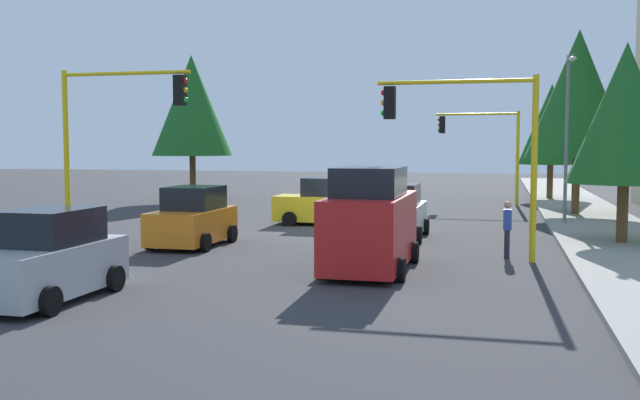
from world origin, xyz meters
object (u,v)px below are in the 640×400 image
traffic_signal_far_left (483,138)px  tree_roadside_near (626,113)px  delivery_van_red (371,223)px  tree_roadside_mid (578,94)px  car_white (397,213)px  traffic_signal_near_left (468,130)px  tree_roadside_far (551,124)px  pedestrian_crossing (507,228)px  car_silver (46,259)px  tree_opposite_side (192,106)px  car_yellow (326,203)px  street_lamp_curbside (568,120)px  traffic_signal_near_right (114,122)px  car_orange (193,219)px

traffic_signal_far_left → tree_roadside_near: (16.00, 4.88, 0.66)m
tree_roadside_near → delivery_van_red: size_ratio=1.39×
tree_roadside_mid → car_white: bearing=-35.9°
traffic_signal_far_left → traffic_signal_near_left: bearing=0.1°
tree_roadside_far → pedestrian_crossing: 23.85m
traffic_signal_far_left → delivery_van_red: traffic_signal_far_left is taller
tree_roadside_far → car_silver: bearing=-21.3°
tree_opposite_side → car_white: (13.67, 14.00, -4.74)m
car_yellow → street_lamp_curbside: bearing=99.4°
traffic_signal_near_right → street_lamp_curbside: 17.75m
tree_roadside_near → pedestrian_crossing: bearing=-47.3°
traffic_signal_near_left → pedestrian_crossing: bearing=116.8°
car_orange → car_silver: (8.57, 0.41, 0.00)m
traffic_signal_near_right → car_yellow: bearing=146.8°
tree_opposite_side → car_orange: (17.24, 7.68, -4.74)m
traffic_signal_near_right → traffic_signal_near_left: 11.36m
tree_roadside_far → car_silver: 34.34m
traffic_signal_near_left → tree_roadside_near: (-4.00, 4.86, 0.59)m
tree_roadside_mid → street_lamp_curbside: bearing=-10.3°
tree_roadside_near → car_yellow: bearing=-110.0°
street_lamp_curbside → tree_roadside_far: bearing=178.8°
street_lamp_curbside → car_yellow: 10.41m
traffic_signal_near_right → tree_roadside_near: (-4.00, 16.22, 0.27)m
traffic_signal_near_right → tree_roadside_mid: tree_roadside_mid is taller
tree_roadside_far → delivery_van_red: (26.45, -6.26, -3.29)m
traffic_signal_far_left → pedestrian_crossing: (19.41, 1.18, -2.80)m
street_lamp_curbside → car_silver: bearing=-34.8°
tree_opposite_side → street_lamp_curbside: bearing=67.4°
car_silver → delivery_van_red: bearing=131.1°
traffic_signal_near_left → pedestrian_crossing: size_ratio=3.13×
tree_roadside_near → car_white: (-0.33, -7.50, -3.48)m
car_yellow → car_white: bearing=43.6°
car_yellow → car_silver: 15.99m
street_lamp_curbside → tree_opposite_side: (-8.39, -20.20, 1.29)m
car_white → car_yellow: same height
car_white → car_silver: (12.14, -5.91, 0.00)m
pedestrian_crossing → tree_roadside_far: bearing=173.4°
pedestrian_crossing → car_yellow: bearing=-135.5°
tree_roadside_mid → car_silver: size_ratio=2.18×
tree_opposite_side → car_white: tree_opposite_side is taller
car_white → car_yellow: bearing=-136.4°
traffic_signal_near_left → tree_roadside_mid: (-14.00, 4.36, 1.90)m
car_yellow → traffic_signal_far_left: bearing=153.0°
car_orange → pedestrian_crossing: size_ratio=2.20×
traffic_signal_near_left → car_orange: (-0.76, -8.96, -2.89)m
street_lamp_curbside → car_yellow: (1.61, -9.69, -3.45)m
car_white → car_silver: 13.50m
tree_roadside_near → car_silver: 18.20m
traffic_signal_near_right → car_yellow: (-8.00, 5.23, -3.21)m
tree_roadside_far → delivery_van_red: 27.38m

